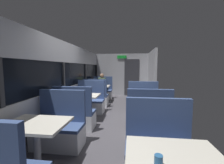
{
  "coord_description": "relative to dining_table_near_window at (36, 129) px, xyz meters",
  "views": [
    {
      "loc": [
        0.48,
        -4.05,
        1.55
      ],
      "look_at": [
        -0.46,
        3.47,
        0.81
      ],
      "focal_mm": 23.8,
      "sensor_mm": 36.0,
      "label": 1
    }
  ],
  "objects": [
    {
      "name": "dining_table_near_window",
      "position": [
        0.0,
        0.0,
        0.0
      ],
      "size": [
        0.9,
        0.7,
        0.74
      ],
      "color": "#9E9EA3",
      "rests_on": "ground_plane"
    },
    {
      "name": "dining_table_mid_window",
      "position": [
        0.0,
        2.25,
        0.0
      ],
      "size": [
        0.9,
        0.7,
        0.74
      ],
      "color": "#9E9EA3",
      "rests_on": "ground_plane"
    },
    {
      "name": "bench_front_aisle_facing_entry",
      "position": [
        1.79,
        0.1,
        -0.31
      ],
      "size": [
        0.95,
        0.5,
        1.1
      ],
      "color": "silver",
      "rests_on": "ground_plane"
    },
    {
      "name": "dining_table_far_window",
      "position": [
        0.0,
        4.5,
        0.0
      ],
      "size": [
        0.9,
        0.7,
        0.74
      ],
      "color": "#9E9EA3",
      "rests_on": "ground_plane"
    },
    {
      "name": "bench_far_window_facing_entry",
      "position": [
        0.0,
        5.2,
        -0.31
      ],
      "size": [
        0.95,
        0.5,
        1.1
      ],
      "color": "silver",
      "rests_on": "ground_plane"
    },
    {
      "name": "bench_far_window_facing_end",
      "position": [
        0.0,
        3.8,
        -0.31
      ],
      "size": [
        0.95,
        0.5,
        1.1
      ],
      "color": "silver",
      "rests_on": "ground_plane"
    },
    {
      "name": "carriage_window_panel_left",
      "position": [
        -0.56,
        2.09,
        0.47
      ],
      "size": [
        0.09,
        8.48,
        2.3
      ],
      "color": "#B2B2B7",
      "rests_on": "ground_plane"
    },
    {
      "name": "carriage_end_bulkhead",
      "position": [
        0.95,
        6.28,
        0.5
      ],
      "size": [
        2.9,
        0.11,
        2.3
      ],
      "color": "#B2B2B7",
      "rests_on": "ground_plane"
    },
    {
      "name": "coffee_cup_primary",
      "position": [
        1.62,
        -0.76,
        0.15
      ],
      "size": [
        0.07,
        0.07,
        0.09
      ],
      "color": "#26598C",
      "rests_on": "dining_table_front_aisle"
    },
    {
      "name": "carriage_aisle_panel_right",
      "position": [
        2.34,
        5.09,
        0.51
      ],
      "size": [
        0.08,
        2.4,
        2.3
      ],
      "primitive_type": "cube",
      "color": "#B2B2B7",
      "rests_on": "ground_plane"
    },
    {
      "name": "ground_plane",
      "position": [
        0.89,
        2.09,
        -0.65
      ],
      "size": [
        3.3,
        9.2,
        0.02
      ],
      "primitive_type": "cube",
      "color": "#423F44"
    },
    {
      "name": "bench_near_window_facing_entry",
      "position": [
        0.0,
        0.7,
        -0.31
      ],
      "size": [
        0.95,
        0.5,
        1.1
      ],
      "color": "silver",
      "rests_on": "ground_plane"
    },
    {
      "name": "bench_mid_window_facing_end",
      "position": [
        0.0,
        1.55,
        -0.31
      ],
      "size": [
        0.95,
        0.5,
        1.1
      ],
      "color": "silver",
      "rests_on": "ground_plane"
    },
    {
      "name": "bench_mid_window_facing_entry",
      "position": [
        0.0,
        2.95,
        -0.31
      ],
      "size": [
        0.95,
        0.5,
        1.1
      ],
      "color": "silver",
      "rests_on": "ground_plane"
    },
    {
      "name": "bench_rear_aisle_facing_end",
      "position": [
        1.79,
        1.35,
        -0.31
      ],
      "size": [
        0.95,
        0.5,
        1.1
      ],
      "color": "silver",
      "rests_on": "ground_plane"
    },
    {
      "name": "bench_rear_aisle_facing_entry",
      "position": [
        1.79,
        2.75,
        -0.31
      ],
      "size": [
        0.95,
        0.5,
        1.1
      ],
      "color": "silver",
      "rests_on": "ground_plane"
    },
    {
      "name": "dining_table_rear_aisle",
      "position": [
        1.79,
        2.05,
        0.0
      ],
      "size": [
        0.9,
        0.7,
        0.74
      ],
      "color": "#9E9EA3",
      "rests_on": "ground_plane"
    },
    {
      "name": "seated_passenger",
      "position": [
        0.0,
        5.13,
        -0.1
      ],
      "size": [
        0.47,
        0.55,
        1.26
      ],
      "color": "#26262D",
      "rests_on": "ground_plane"
    }
  ]
}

